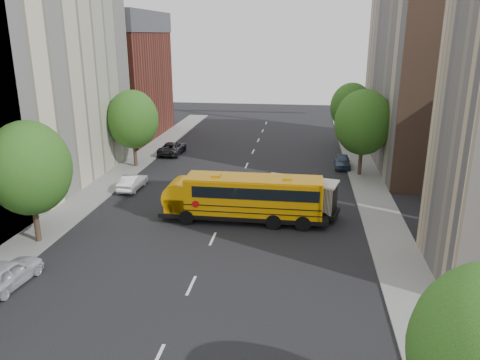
% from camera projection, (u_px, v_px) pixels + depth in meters
% --- Properties ---
extents(ground, '(120.00, 120.00, 0.00)m').
position_uv_depth(ground, '(218.00, 227.00, 32.48)').
color(ground, black).
rests_on(ground, ground).
extents(sidewalk_left, '(3.00, 80.00, 0.12)m').
position_uv_depth(sidewalk_left, '(93.00, 195.00, 38.69)').
color(sidewalk_left, slate).
rests_on(sidewalk_left, ground).
extents(sidewalk_right, '(3.00, 80.00, 0.12)m').
position_uv_depth(sidewalk_right, '(378.00, 209.00, 35.69)').
color(sidewalk_right, slate).
rests_on(sidewalk_right, ground).
extents(lane_markings, '(0.15, 64.00, 0.01)m').
position_uv_depth(lane_markings, '(238.00, 183.00, 41.93)').
color(lane_markings, silver).
rests_on(lane_markings, ground).
extents(building_left_cream, '(10.00, 26.00, 20.00)m').
position_uv_depth(building_left_cream, '(10.00, 71.00, 37.51)').
color(building_left_cream, beige).
rests_on(building_left_cream, ground).
extents(building_left_redbrick, '(10.00, 15.00, 13.00)m').
position_uv_depth(building_left_redbrick, '(118.00, 86.00, 59.35)').
color(building_left_redbrick, maroon).
rests_on(building_left_redbrick, ground).
extents(building_right_far, '(10.00, 22.00, 18.00)m').
position_uv_depth(building_right_far, '(432.00, 74.00, 46.35)').
color(building_right_far, tan).
rests_on(building_right_far, ground).
extents(building_right_sidewall, '(10.10, 0.30, 18.00)m').
position_uv_depth(building_right_sidewall, '(468.00, 86.00, 35.95)').
color(building_right_sidewall, brown).
rests_on(building_right_sidewall, ground).
extents(street_tree_1, '(5.12, 5.12, 7.90)m').
position_uv_depth(street_tree_1, '(29.00, 168.00, 28.65)').
color(street_tree_1, '#38281C').
rests_on(street_tree_1, ground).
extents(street_tree_2, '(4.99, 4.99, 7.71)m').
position_uv_depth(street_tree_2, '(133.00, 119.00, 45.71)').
color(street_tree_2, '#38281C').
rests_on(street_tree_2, ground).
extents(street_tree_4, '(5.25, 5.25, 8.10)m').
position_uv_depth(street_tree_4, '(363.00, 122.00, 42.76)').
color(street_tree_4, '#38281C').
rests_on(street_tree_4, ground).
extents(street_tree_5, '(4.86, 4.86, 7.51)m').
position_uv_depth(street_tree_5, '(351.00, 107.00, 54.22)').
color(street_tree_5, '#38281C').
rests_on(street_tree_5, ground).
extents(school_bus, '(11.92, 2.98, 3.36)m').
position_uv_depth(school_bus, '(242.00, 196.00, 33.05)').
color(school_bus, black).
rests_on(school_bus, ground).
extents(safari_truck, '(6.80, 3.75, 2.76)m').
position_uv_depth(safari_truck, '(295.00, 196.00, 34.19)').
color(safari_truck, black).
rests_on(safari_truck, ground).
extents(parked_car_0, '(2.20, 4.55, 1.50)m').
position_uv_depth(parked_car_0, '(7.00, 274.00, 24.61)').
color(parked_car_0, silver).
rests_on(parked_car_0, ground).
extents(parked_car_1, '(1.48, 3.99, 1.30)m').
position_uv_depth(parked_car_1, '(132.00, 182.00, 40.18)').
color(parked_car_1, white).
rests_on(parked_car_1, ground).
extents(parked_car_2, '(2.31, 4.96, 1.37)m').
position_uv_depth(parked_car_2, '(172.00, 148.00, 51.99)').
color(parked_car_2, black).
rests_on(parked_car_2, ground).
extents(parked_car_4, '(1.63, 3.80, 1.28)m').
position_uv_depth(parked_car_4, '(342.00, 161.00, 46.76)').
color(parked_car_4, '#384762').
rests_on(parked_car_4, ground).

